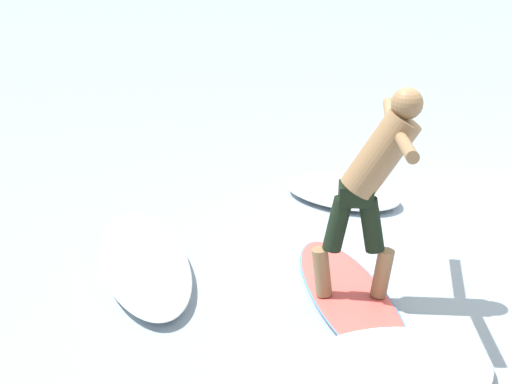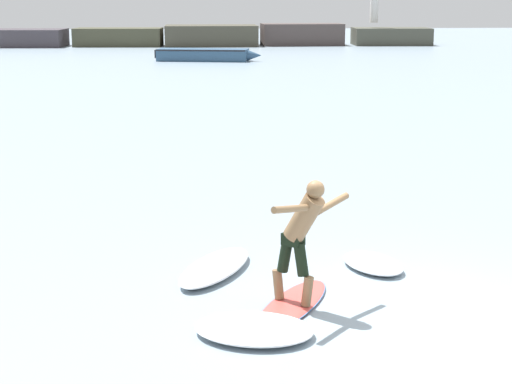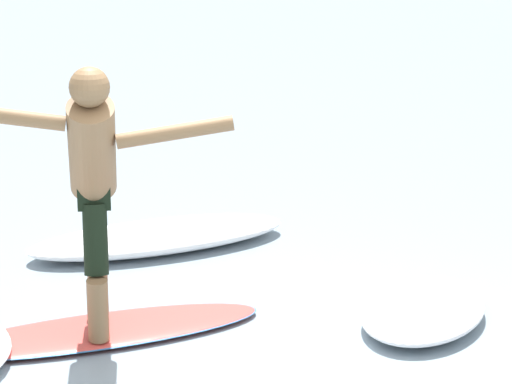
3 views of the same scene
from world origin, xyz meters
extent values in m
ellipsoid|color=#D64B44|center=(-1.37, 0.38, 0.03)|extent=(1.50, 2.15, 0.06)
ellipsoid|color=#2870B2|center=(-1.37, 0.38, 0.03)|extent=(1.52, 2.17, 0.03)
cone|color=black|center=(-0.97, 1.14, -0.06)|extent=(0.07, 0.07, 0.14)
cone|color=black|center=(-1.19, 1.09, -0.06)|extent=(0.07, 0.07, 0.14)
cone|color=black|center=(-0.90, 0.94, -0.06)|extent=(0.07, 0.07, 0.14)
cylinder|color=brown|center=(-1.20, 0.22, 0.26)|extent=(0.22, 0.22, 0.41)
cylinder|color=black|center=(-1.28, 0.29, 0.68)|extent=(0.27, 0.26, 0.45)
cylinder|color=brown|center=(-1.55, 0.53, 0.26)|extent=(0.22, 0.22, 0.41)
cylinder|color=black|center=(-1.47, 0.46, 0.68)|extent=(0.27, 0.26, 0.45)
cube|color=black|center=(-1.37, 0.38, 0.94)|extent=(0.33, 0.32, 0.16)
cylinder|color=brown|center=(-1.25, 0.26, 1.25)|extent=(0.62, 0.59, 0.70)
sphere|color=brown|center=(-1.12, 0.15, 1.65)|extent=(0.24, 0.24, 0.24)
cylinder|color=brown|center=(-0.83, 0.54, 1.36)|extent=(0.55, 0.57, 0.21)
cylinder|color=brown|center=(-1.48, -0.18, 1.48)|extent=(0.53, 0.57, 0.20)
ellipsoid|color=white|center=(0.05, 1.90, 0.08)|extent=(1.11, 1.41, 0.16)
ellipsoid|color=white|center=(-2.35, 1.88, 0.09)|extent=(1.53, 2.18, 0.18)
camera|label=1|loc=(-5.77, -3.73, 3.43)|focal=60.00mm
camera|label=2|loc=(-2.77, -10.33, 4.05)|focal=60.00mm
camera|label=3|loc=(4.00, -4.37, 2.92)|focal=85.00mm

